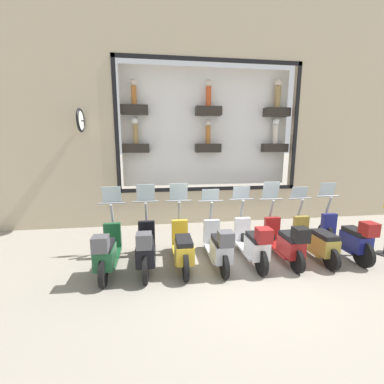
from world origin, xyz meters
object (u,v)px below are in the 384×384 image
Objects in this scene: scooter_silver_4 at (219,246)px; scooter_black_6 at (146,248)px; scooter_olive_1 at (316,241)px; scooter_yellow_5 at (183,247)px; scooter_green_7 at (107,251)px; scooter_white_3 at (253,243)px; scooter_navy_0 at (348,237)px; scooter_red_2 at (286,242)px.

scooter_black_6 is (0.02, 1.53, 0.03)m from scooter_silver_4.
scooter_black_6 is at bearing 90.70° from scooter_olive_1.
scooter_olive_1 is 0.99× the size of scooter_yellow_5.
scooter_yellow_5 is at bearing -87.67° from scooter_green_7.
scooter_white_3 is 1.01× the size of scooter_silver_4.
scooter_yellow_5 is (0.06, 1.53, -0.03)m from scooter_white_3.
scooter_silver_4 is at bearing -90.25° from scooter_green_7.
scooter_yellow_5 is at bearing -85.76° from scooter_black_6.
scooter_red_2 is at bearing 90.33° from scooter_navy_0.
scooter_green_7 is (-0.00, 5.35, -0.01)m from scooter_navy_0.
scooter_black_6 is (-0.06, 0.76, 0.04)m from scooter_yellow_5.
scooter_silver_4 is 2.29m from scooter_green_7.
scooter_black_6 is (-0.05, 3.82, 0.07)m from scooter_olive_1.
scooter_navy_0 is at bearing -93.67° from scooter_olive_1.
scooter_olive_1 is 1.00× the size of scooter_silver_4.
scooter_green_7 is at bearing 89.75° from scooter_silver_4.
scooter_silver_4 is at bearing -95.39° from scooter_yellow_5.
scooter_white_3 is at bearing 89.73° from scooter_red_2.
scooter_red_2 is at bearing -90.20° from scooter_black_6.
scooter_yellow_5 is at bearing 88.31° from scooter_red_2.
scooter_navy_0 is at bearing -90.03° from scooter_black_6.
scooter_green_7 is (-0.01, 0.76, -0.01)m from scooter_black_6.
scooter_olive_1 is 1.00× the size of scooter_red_2.
scooter_yellow_5 is at bearing 89.82° from scooter_olive_1.
scooter_green_7 is at bearing 92.33° from scooter_yellow_5.
scooter_olive_1 reaches higher than scooter_silver_4.
scooter_white_3 is at bearing -89.39° from scooter_silver_4.
scooter_green_7 is at bearing 90.66° from scooter_olive_1.
scooter_navy_0 is 0.77m from scooter_olive_1.
scooter_olive_1 is at bearing -85.68° from scooter_red_2.
scooter_navy_0 is 4.58m from scooter_black_6.
scooter_silver_4 is (-0.01, 3.05, -0.02)m from scooter_navy_0.
scooter_red_2 is 0.99× the size of scooter_yellow_5.
scooter_black_6 reaches higher than scooter_silver_4.
scooter_olive_1 is 2.29m from scooter_silver_4.
scooter_navy_0 is 3.82m from scooter_yellow_5.
scooter_yellow_5 reaches higher than scooter_olive_1.
scooter_green_7 is (-0.05, 4.58, 0.06)m from scooter_olive_1.
scooter_yellow_5 is 1.53m from scooter_green_7.
scooter_green_7 reaches higher than scooter_olive_1.
scooter_yellow_5 is at bearing 84.61° from scooter_silver_4.
scooter_olive_1 is at bearing -87.97° from scooter_white_3.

